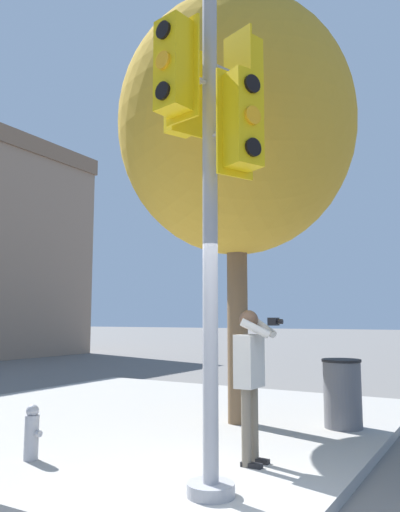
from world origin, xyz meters
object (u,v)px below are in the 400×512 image
at_px(street_tree, 236,128).
at_px(fire_hydrant, 32,432).
at_px(trash_bin, 342,393).
at_px(person_photographer, 250,370).
at_px(traffic_signal_pole, 211,140).

height_order(street_tree, fire_hydrant, street_tree).
bearing_deg(trash_bin, person_photographer, 170.55).
distance_m(traffic_signal_pole, street_tree, 3.60).
distance_m(traffic_signal_pole, trash_bin, 4.61).
bearing_deg(traffic_signal_pole, street_tree, 21.73).
xyz_separation_m(person_photographer, street_tree, (1.95, 1.12, 3.81)).
xyz_separation_m(traffic_signal_pole, trash_bin, (3.56, -0.30, -2.92)).
bearing_deg(person_photographer, trash_bin, -9.45).
xyz_separation_m(traffic_signal_pole, person_photographer, (1.12, 0.11, -2.38)).
relative_size(traffic_signal_pole, street_tree, 0.74).
relative_size(person_photographer, trash_bin, 1.70).
relative_size(traffic_signal_pole, fire_hydrant, 8.30).
bearing_deg(street_tree, person_photographer, -150.18).
height_order(traffic_signal_pole, trash_bin, traffic_signal_pole).
distance_m(street_tree, fire_hydrant, 5.62).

